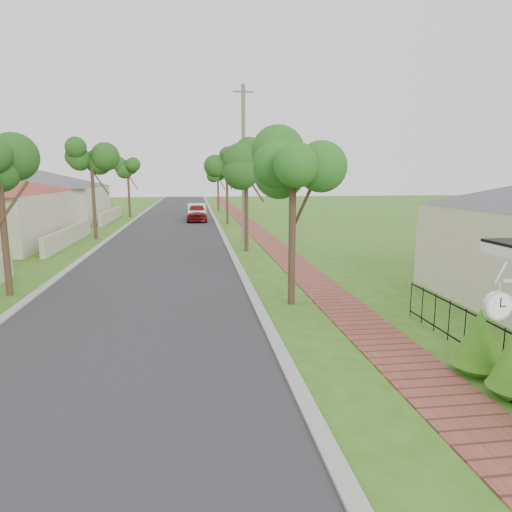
{
  "coord_description": "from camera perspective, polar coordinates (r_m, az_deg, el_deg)",
  "views": [
    {
      "loc": [
        -1.23,
        -7.99,
        4.02
      ],
      "look_at": [
        0.67,
        6.06,
        1.5
      ],
      "focal_mm": 32.0,
      "sensor_mm": 36.0,
      "label": 1
    }
  ],
  "objects": [
    {
      "name": "ground",
      "position": [
        9.03,
        0.98,
        -16.35
      ],
      "size": [
        160.0,
        160.0,
        0.0
      ],
      "primitive_type": "plane",
      "color": "#346818",
      "rests_on": "ground"
    },
    {
      "name": "parked_car_white",
      "position": [
        41.44,
        -7.4,
        5.45
      ],
      "size": [
        1.6,
        4.54,
        1.49
      ],
      "primitive_type": "imported",
      "rotation": [
        0.0,
        0.0,
        0.0
      ],
      "color": "white",
      "rests_on": "ground"
    },
    {
      "name": "parked_car_red",
      "position": [
        40.75,
        -7.4,
        5.37
      ],
      "size": [
        1.81,
        4.4,
        1.49
      ],
      "primitive_type": "imported",
      "rotation": [
        0.0,
        0.0,
        -0.01
      ],
      "color": "maroon",
      "rests_on": "ground"
    },
    {
      "name": "picket_fence",
      "position": [
        10.66,
        28.5,
        -10.28
      ],
      "size": [
        0.03,
        8.02,
        1.0
      ],
      "color": "black",
      "rests_on": "ground"
    },
    {
      "name": "far_house_grey",
      "position": [
        44.21,
        -26.01,
        6.88
      ],
      "size": [
        15.56,
        15.56,
        4.6
      ],
      "color": "beige",
      "rests_on": "ground"
    },
    {
      "name": "station_clock",
      "position": [
        8.48,
        28.17,
        -5.26
      ],
      "size": [
        1.08,
        0.13,
        0.68
      ],
      "color": "white",
      "rests_on": "ground"
    },
    {
      "name": "kerb_left",
      "position": [
        28.79,
        -18.49,
        1.52
      ],
      "size": [
        0.3,
        120.0,
        0.1
      ],
      "primitive_type": "cube",
      "color": "#9E9E99",
      "rests_on": "ground"
    },
    {
      "name": "road",
      "position": [
        28.33,
        -11.22,
        1.72
      ],
      "size": [
        7.0,
        120.0,
        0.02
      ],
      "primitive_type": "cube",
      "color": "#28282B",
      "rests_on": "ground"
    },
    {
      "name": "near_tree",
      "position": [
        14.0,
        4.64,
        9.65
      ],
      "size": [
        1.92,
        1.92,
        4.94
      ],
      "color": "#382619",
      "rests_on": "ground"
    },
    {
      "name": "kerb_right",
      "position": [
        28.34,
        -3.83,
        1.89
      ],
      "size": [
        0.3,
        120.0,
        0.1
      ],
      "primitive_type": "cube",
      "color": "#9E9E99",
      "rests_on": "ground"
    },
    {
      "name": "street_trees",
      "position": [
        34.88,
        -10.6,
        10.75
      ],
      "size": [
        10.7,
        37.65,
        5.89
      ],
      "color": "#382619",
      "rests_on": "ground"
    },
    {
      "name": "utility_pole",
      "position": [
        27.39,
        -1.56,
        11.35
      ],
      "size": [
        1.2,
        0.24,
        9.14
      ],
      "color": "#6E6156",
      "rests_on": "ground"
    },
    {
      "name": "sidewalk",
      "position": [
        28.63,
        1.37,
        1.99
      ],
      "size": [
        1.5,
        120.0,
        0.03
      ],
      "primitive_type": "cube",
      "color": "brown",
      "rests_on": "ground"
    }
  ]
}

